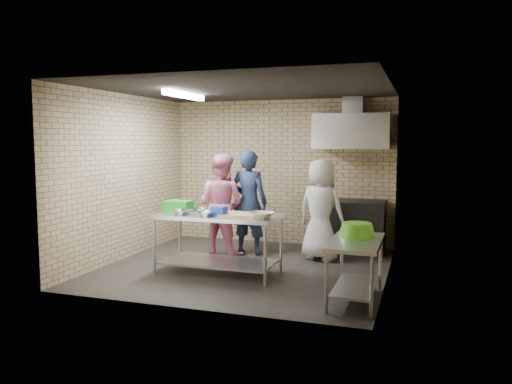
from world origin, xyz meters
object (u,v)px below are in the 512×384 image
side_counter (355,271)px  man_navy (249,202)px  green_crate (179,206)px  woman_white (321,210)px  green_basin (357,230)px  woman_pink (221,205)px  bottle_red (356,136)px  blue_tub (219,211)px  stove (350,226)px  bottle_green (379,136)px  prep_table (219,244)px

side_counter → man_navy: size_ratio=0.67×
green_crate → woman_white: size_ratio=0.24×
green_basin → woman_pink: size_ratio=0.27×
green_basin → woman_pink: bearing=147.9°
green_crate → bottle_red: bottle_red is taller
green_crate → woman_white: 2.30m
side_counter → woman_white: bearing=112.3°
side_counter → green_crate: (-2.75, 0.74, 0.59)m
side_counter → woman_white: size_ratio=0.73×
blue_tub → stove: bearing=55.3°
green_basin → bottle_green: bearing=89.6°
prep_table → woman_white: bearing=48.0°
side_counter → woman_pink: size_ratio=0.70×
green_crate → woman_white: (1.93, 1.25, -0.14)m
side_counter → bottle_red: (-0.40, 2.99, 1.65)m
green_crate → side_counter: bearing=-15.1°
stove → woman_pink: size_ratio=0.70×
bottle_green → woman_white: (-0.81, -1.00, -1.19)m
bottle_red → woman_pink: (-2.09, -1.20, -1.17)m
prep_table → bottle_red: bearing=55.3°
bottle_green → green_basin: bearing=-90.4°
man_navy → green_crate: bearing=63.7°
side_counter → stove: 2.79m
blue_tub → bottle_green: bearing=51.1°
man_navy → bottle_green: bearing=-152.0°
woman_white → woman_pink: bearing=23.9°
stove → green_crate: (-2.30, -2.01, 0.51)m
side_counter → bottle_green: 3.41m
green_crate → bottle_red: 3.42m
stove → prep_table: bearing=-126.8°
side_counter → prep_table: bearing=163.2°
blue_tub → woman_pink: 1.37m
blue_tub → man_navy: 1.48m
prep_table → side_counter: 2.14m
side_counter → stove: stove is taller
prep_table → blue_tub: bearing=-63.4°
blue_tub → woman_pink: (-0.49, 1.28, -0.09)m
prep_table → side_counter: bearing=-16.8°
side_counter → green_crate: 2.90m
blue_tub → side_counter: bearing=-14.6°
blue_tub → green_basin: blue_tub is taller
side_counter → woman_pink: (-2.49, 1.79, 0.48)m
side_counter → woman_white: (-0.81, 1.99, 0.45)m
stove → bottle_green: 1.65m
side_counter → woman_white: woman_white is taller
side_counter → stove: (-0.45, 2.75, 0.08)m
man_navy → woman_pink: man_navy is taller
stove → woman_pink: woman_pink is taller
green_basin → bottle_red: (-0.38, 2.74, 1.19)m
side_counter → man_navy: (-2.06, 2.00, 0.52)m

